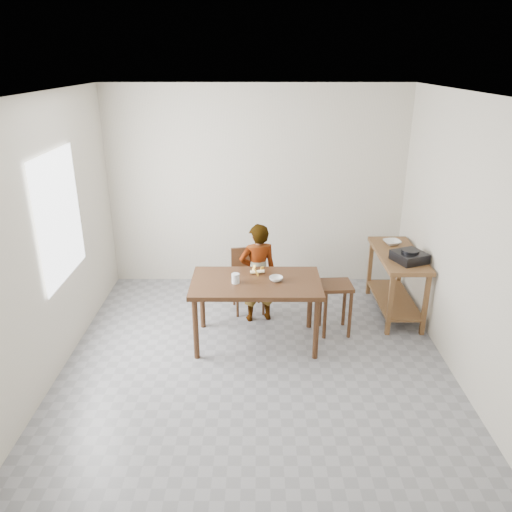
{
  "coord_description": "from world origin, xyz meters",
  "views": [
    {
      "loc": [
        0.01,
        -4.58,
        2.99
      ],
      "look_at": [
        0.0,
        0.4,
        1.0
      ],
      "focal_mm": 35.0,
      "sensor_mm": 36.0,
      "label": 1
    }
  ],
  "objects_px": {
    "child": "(258,273)",
    "dining_chair": "(248,282)",
    "dining_table": "(256,312)",
    "stool": "(335,308)",
    "prep_counter": "(396,283)"
  },
  "relations": [
    {
      "from": "child",
      "to": "dining_chair",
      "type": "height_order",
      "value": "child"
    },
    {
      "from": "dining_table",
      "to": "stool",
      "type": "height_order",
      "value": "dining_table"
    },
    {
      "from": "dining_chair",
      "to": "stool",
      "type": "distance_m",
      "value": 1.15
    },
    {
      "from": "prep_counter",
      "to": "dining_chair",
      "type": "distance_m",
      "value": 1.82
    },
    {
      "from": "dining_table",
      "to": "dining_chair",
      "type": "xyz_separation_m",
      "value": [
        -0.1,
        0.77,
        0.02
      ]
    },
    {
      "from": "child",
      "to": "stool",
      "type": "relative_size",
      "value": 2.0
    },
    {
      "from": "prep_counter",
      "to": "stool",
      "type": "height_order",
      "value": "prep_counter"
    },
    {
      "from": "dining_table",
      "to": "prep_counter",
      "type": "xyz_separation_m",
      "value": [
        1.72,
        0.7,
        0.03
      ]
    },
    {
      "from": "dining_table",
      "to": "prep_counter",
      "type": "distance_m",
      "value": 1.86
    },
    {
      "from": "dining_table",
      "to": "prep_counter",
      "type": "relative_size",
      "value": 1.17
    },
    {
      "from": "prep_counter",
      "to": "child",
      "type": "height_order",
      "value": "child"
    },
    {
      "from": "dining_table",
      "to": "child",
      "type": "distance_m",
      "value": 0.58
    },
    {
      "from": "child",
      "to": "dining_table",
      "type": "bearing_deg",
      "value": 74.09
    },
    {
      "from": "dining_table",
      "to": "child",
      "type": "bearing_deg",
      "value": 87.69
    },
    {
      "from": "child",
      "to": "dining_chair",
      "type": "xyz_separation_m",
      "value": [
        -0.12,
        0.24,
        -0.22
      ]
    }
  ]
}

